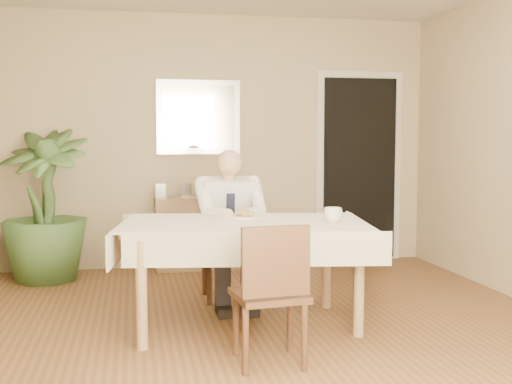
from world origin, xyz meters
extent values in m
plane|color=brown|center=(0.00, 0.00, 0.00)|extent=(5.00, 5.00, 0.00)
cube|color=tan|center=(0.00, 2.50, 1.30)|extent=(4.50, 0.02, 2.60)
cube|color=tan|center=(0.00, -2.50, 1.30)|extent=(4.50, 0.02, 2.60)
cube|color=white|center=(0.00, -2.48, 1.45)|extent=(1.34, 0.02, 1.44)
cube|color=white|center=(0.00, -2.46, 1.45)|extent=(1.18, 0.02, 1.28)
cube|color=white|center=(1.55, 2.48, 1.00)|extent=(0.96, 0.03, 2.10)
cube|color=black|center=(1.55, 2.45, 1.00)|extent=(0.80, 0.05, 1.95)
cube|color=silver|center=(-0.19, 2.48, 1.55)|extent=(0.86, 0.03, 0.76)
cube|color=white|center=(-0.19, 2.46, 1.55)|extent=(0.74, 0.02, 0.64)
cube|color=tan|center=(-0.11, 0.24, 0.72)|extent=(1.72, 1.13, 0.04)
cube|color=beige|center=(-0.11, 0.24, 0.75)|extent=(1.83, 1.24, 0.01)
cube|color=beige|center=(-0.11, -0.26, 0.64)|extent=(1.68, 0.27, 0.22)
cube|color=beige|center=(-0.11, 0.74, 0.64)|extent=(1.68, 0.27, 0.22)
cube|color=beige|center=(-0.96, 0.24, 0.64)|extent=(0.16, 0.99, 0.22)
cube|color=beige|center=(0.74, 0.24, 0.64)|extent=(0.16, 0.99, 0.22)
cylinder|color=tan|center=(-0.83, -0.13, 0.35)|extent=(0.07, 0.07, 0.70)
cylinder|color=tan|center=(0.61, -0.13, 0.35)|extent=(0.07, 0.07, 0.70)
cylinder|color=tan|center=(-0.83, 0.61, 0.35)|extent=(0.07, 0.07, 0.70)
cylinder|color=tan|center=(0.61, 0.61, 0.35)|extent=(0.07, 0.07, 0.70)
cube|color=#462818|center=(-0.11, 1.04, 0.41)|extent=(0.43, 0.43, 0.04)
cube|color=#462818|center=(-0.11, 1.23, 0.66)|extent=(0.41, 0.06, 0.41)
cylinder|color=#462818|center=(-0.28, 0.87, 0.20)|extent=(0.04, 0.04, 0.39)
cylinder|color=#462818|center=(0.07, 0.87, 0.20)|extent=(0.04, 0.04, 0.39)
cylinder|color=#462818|center=(-0.28, 1.22, 0.20)|extent=(0.04, 0.04, 0.39)
cylinder|color=#462818|center=(0.07, 1.22, 0.20)|extent=(0.04, 0.04, 0.39)
cube|color=#462818|center=(-0.09, -0.51, 0.41)|extent=(0.44, 0.44, 0.04)
cube|color=#462818|center=(-0.09, -0.69, 0.65)|extent=(0.40, 0.08, 0.40)
cylinder|color=#462818|center=(-0.26, -0.68, 0.19)|extent=(0.04, 0.04, 0.39)
cylinder|color=#462818|center=(0.08, -0.68, 0.19)|extent=(0.04, 0.04, 0.39)
cylinder|color=#462818|center=(-0.26, -0.34, 0.19)|extent=(0.04, 0.04, 0.39)
cylinder|color=#462818|center=(0.08, -0.34, 0.19)|extent=(0.04, 0.04, 0.39)
cube|color=white|center=(-0.11, 1.00, 0.75)|extent=(0.42, 0.31, 0.55)
cube|color=black|center=(-0.11, 0.88, 0.72)|extent=(0.07, 0.08, 0.36)
cylinder|color=tan|center=(-0.11, 0.96, 1.03)|extent=(0.09, 0.09, 0.08)
sphere|color=tan|center=(-0.11, 0.93, 1.14)|extent=(0.21, 0.21, 0.21)
cube|color=black|center=(-0.21, 0.80, 0.52)|extent=(0.13, 0.42, 0.13)
cube|color=black|center=(-0.01, 0.80, 0.52)|extent=(0.13, 0.42, 0.13)
cube|color=black|center=(-0.21, 0.62, 0.23)|extent=(0.11, 0.12, 0.45)
cube|color=black|center=(-0.01, 0.62, 0.23)|extent=(0.11, 0.12, 0.45)
cube|color=black|center=(-0.21, 0.56, 0.04)|extent=(0.11, 0.26, 0.07)
cube|color=black|center=(-0.01, 0.56, 0.04)|extent=(0.11, 0.26, 0.07)
cylinder|color=white|center=(-0.06, 0.46, 0.76)|extent=(0.26, 0.26, 0.02)
ellipsoid|color=olive|center=(-0.06, 0.46, 0.78)|extent=(0.14, 0.14, 0.06)
cylinder|color=silver|center=(-0.02, 0.40, 0.78)|extent=(0.01, 0.13, 0.01)
cylinder|color=silver|center=(-0.10, 0.40, 0.78)|extent=(0.01, 0.13, 0.01)
imported|color=white|center=(0.49, 0.08, 0.80)|extent=(0.17, 0.17, 0.10)
cube|color=tan|center=(-0.19, 2.32, 0.37)|extent=(0.93, 0.33, 0.74)
cube|color=silver|center=(-0.59, 2.35, 0.81)|extent=(0.10, 0.02, 0.14)
cube|color=silver|center=(-0.33, 2.37, 0.81)|extent=(0.10, 0.02, 0.14)
cube|color=silver|center=(-0.10, 2.35, 0.81)|extent=(0.10, 0.02, 0.14)
imported|color=#395C2A|center=(-1.68, 2.05, 0.71)|extent=(0.99, 0.99, 1.42)
camera|label=1|loc=(-0.87, -4.16, 1.34)|focal=45.00mm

